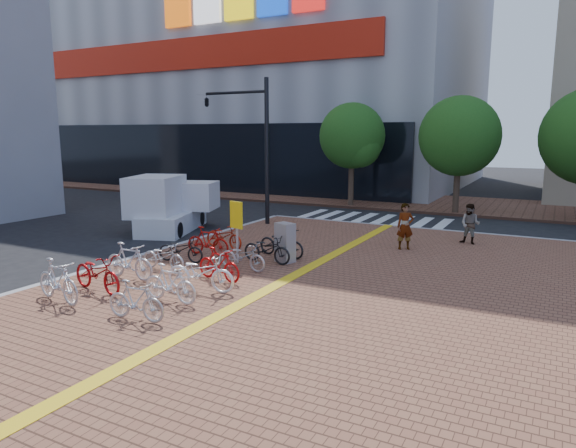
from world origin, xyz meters
The scene contains 28 objects.
ground centered at (0.00, 0.00, 0.00)m, with size 120.00×120.00×0.00m, color black.
sidewalk centered at (3.00, -5.00, 0.07)m, with size 14.00×34.00×0.15m, color brown.
tactile_strip centered at (2.00, -5.00, 0.16)m, with size 0.40×34.00×0.01m, color gold.
kerb_north centered at (3.00, 12.00, 0.08)m, with size 14.00×0.25×0.15m, color gray.
far_sidewalk centered at (0.00, 21.00, 0.07)m, with size 70.00×8.00×0.15m, color brown.
department_store centered at (-15.99, 31.95, 13.98)m, with size 36.00×24.27×28.00m.
crosswalk centered at (0.50, 14.00, 0.01)m, with size 7.50×4.00×0.01m.
street_trees centered at (5.04, 17.45, 4.10)m, with size 16.20×4.60×6.35m.
bike_0 centered at (-2.14, -2.58, 0.70)m, with size 0.52×1.84×1.10m, color silver.
bike_1 centered at (-1.97, -1.48, 0.67)m, with size 0.69×1.99×1.04m, color #9E0B0D.
bike_2 centered at (-2.08, -0.21, 0.69)m, with size 0.51×1.80×1.08m, color silver.
bike_3 centered at (-1.93, 1.08, 0.57)m, with size 0.56×1.61×0.84m, color silver.
bike_4 centered at (-2.08, 2.09, 0.58)m, with size 0.57×1.64×0.86m, color black.
bike_5 centered at (-1.85, 3.28, 0.65)m, with size 0.47×1.68×1.01m, color red.
bike_6 centered at (-2.00, 4.46, 0.61)m, with size 0.61×1.74×0.91m, color red.
bike_7 centered at (0.50, -2.62, 0.62)m, with size 0.44×1.55×0.93m, color #B3B2B7.
bike_8 centered at (0.35, -1.26, 0.64)m, with size 0.46×1.63×0.98m, color silver.
bike_9 centered at (0.45, -0.15, 0.67)m, with size 0.69×1.97×1.04m, color white.
bike_10 centered at (0.30, 0.90, 0.63)m, with size 0.45×1.60×0.96m, color red.
bike_11 centered at (0.28, 2.21, 0.59)m, with size 0.58×1.66×0.87m, color #B6B5BA.
bike_12 centered at (0.49, 3.34, 0.62)m, with size 0.62×1.78×0.94m, color black.
bike_13 centered at (0.52, 4.30, 0.63)m, with size 0.64×1.84×0.97m, color black.
pedestrian_a centered at (3.96, 7.43, 1.00)m, with size 0.62×0.41×1.70m, color gray.
pedestrian_b centered at (5.93, 9.49, 0.93)m, with size 0.76×0.59×1.56m, color #4E5463.
utility_box centered at (0.97, 3.72, 0.80)m, with size 0.60×0.44×1.31m, color #AEAEB3.
yellow_sign centered at (-0.37, 2.86, 1.57)m, with size 0.55×0.20×2.04m.
traffic_light_pole centered at (-4.76, 9.77, 4.77)m, with size 3.59×1.38×6.69m.
box_truck centered at (-6.48, 6.80, 1.18)m, with size 3.24×4.72×2.51m.
Camera 1 is at (8.77, -10.87, 4.38)m, focal length 32.00 mm.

